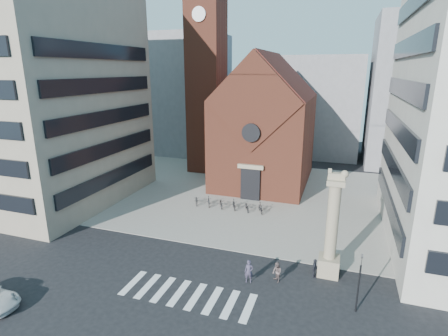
{
  "coord_description": "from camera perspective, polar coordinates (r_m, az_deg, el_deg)",
  "views": [
    {
      "loc": [
        10.05,
        -22.71,
        15.66
      ],
      "look_at": [
        -0.41,
        8.0,
        6.47
      ],
      "focal_mm": 28.0,
      "sensor_mm": 36.0,
      "label": 1
    }
  ],
  "objects": [
    {
      "name": "church",
      "position": [
        49.4,
        6.88,
        6.76
      ],
      "size": [
        12.0,
        16.65,
        18.0
      ],
      "color": "brown",
      "rests_on": "ground"
    },
    {
      "name": "pedestrian_0",
      "position": [
        27.64,
        4.09,
        -16.48
      ],
      "size": [
        0.74,
        0.57,
        1.82
      ],
      "primitive_type": "imported",
      "rotation": [
        0.0,
        0.0,
        0.22
      ],
      "color": "#383246",
      "rests_on": "ground"
    },
    {
      "name": "scooter_5",
      "position": [
        39.83,
        5.98,
        -6.48
      ],
      "size": [
        1.25,
        1.91,
        1.12
      ],
      "primitive_type": "imported",
      "rotation": [
        0.0,
        0.0,
        0.43
      ],
      "color": "black",
      "rests_on": "piazza"
    },
    {
      "name": "bg_block_left",
      "position": [
        69.7,
        -6.93,
        11.87
      ],
      "size": [
        16.0,
        14.0,
        22.0
      ],
      "primitive_type": "cube",
      "color": "gray",
      "rests_on": "ground"
    },
    {
      "name": "scooter_4",
      "position": [
        40.19,
        3.79,
        -6.3
      ],
      "size": [
        1.4,
        2.02,
        1.01
      ],
      "primitive_type": "imported",
      "rotation": [
        0.0,
        0.0,
        0.43
      ],
      "color": "black",
      "rests_on": "piazza"
    },
    {
      "name": "zebra_crossing",
      "position": [
        26.91,
        -5.99,
        -19.87
      ],
      "size": [
        10.2,
        3.2,
        0.01
      ],
      "primitive_type": null,
      "color": "white",
      "rests_on": "ground"
    },
    {
      "name": "pedestrian_2",
      "position": [
        29.06,
        14.57,
        -15.56
      ],
      "size": [
        0.5,
        0.95,
        1.55
      ],
      "primitive_type": "imported",
      "rotation": [
        0.0,
        0.0,
        1.43
      ],
      "color": "#24252C",
      "rests_on": "ground"
    },
    {
      "name": "scooter_2",
      "position": [
        41.04,
        -0.46,
        -5.79
      ],
      "size": [
        1.4,
        2.02,
        1.01
      ],
      "primitive_type": "imported",
      "rotation": [
        0.0,
        0.0,
        0.43
      ],
      "color": "black",
      "rests_on": "piazza"
    },
    {
      "name": "scooter_1",
      "position": [
        41.53,
        -2.51,
        -5.45
      ],
      "size": [
        1.25,
        1.91,
        1.12
      ],
      "primitive_type": "imported",
      "rotation": [
        0.0,
        0.0,
        0.43
      ],
      "color": "black",
      "rests_on": "piazza"
    },
    {
      "name": "pedestrian_1",
      "position": [
        27.96,
        8.64,
        -16.49
      ],
      "size": [
        0.97,
        0.99,
        1.6
      ],
      "primitive_type": "imported",
      "rotation": [
        0.0,
        0.0,
        -0.87
      ],
      "color": "#63504F",
      "rests_on": "ground"
    },
    {
      "name": "bg_block_mid",
      "position": [
        68.16,
        15.53,
        9.64
      ],
      "size": [
        14.0,
        12.0,
        18.0
      ],
      "primitive_type": "cube",
      "color": "gray",
      "rests_on": "ground"
    },
    {
      "name": "traffic_light",
      "position": [
        25.57,
        21.19,
        -16.91
      ],
      "size": [
        0.13,
        0.16,
        4.3
      ],
      "color": "black",
      "rests_on": "ground"
    },
    {
      "name": "piazza",
      "position": [
        45.67,
        4.95,
        -4.27
      ],
      "size": [
        46.0,
        30.0,
        0.05
      ],
      "primitive_type": "cube",
      "color": "gray",
      "rests_on": "ground"
    },
    {
      "name": "campanile",
      "position": [
        54.53,
        -2.88,
        15.87
      ],
      "size": [
        5.5,
        5.5,
        31.2
      ],
      "color": "brown",
      "rests_on": "ground"
    },
    {
      "name": "scooter_3",
      "position": [
        40.57,
        1.64,
        -5.98
      ],
      "size": [
        1.25,
        1.91,
        1.12
      ],
      "primitive_type": "imported",
      "rotation": [
        0.0,
        0.0,
        0.43
      ],
      "color": "black",
      "rests_on": "piazza"
    },
    {
      "name": "bg_block_right",
      "position": [
        65.91,
        29.78,
        10.6
      ],
      "size": [
        16.0,
        14.0,
        24.0
      ],
      "primitive_type": "cube",
      "color": "gray",
      "rests_on": "ground"
    },
    {
      "name": "scooter_0",
      "position": [
        42.11,
        -4.5,
        -5.26
      ],
      "size": [
        1.4,
        2.02,
        1.01
      ],
      "primitive_type": "imported",
      "rotation": [
        0.0,
        0.0,
        0.43
      ],
      "color": "black",
      "rests_on": "piazza"
    },
    {
      "name": "ground",
      "position": [
        29.36,
        -4.47,
        -16.47
      ],
      "size": [
        120.0,
        120.0,
        0.0
      ],
      "primitive_type": "plane",
      "color": "black",
      "rests_on": "ground"
    },
    {
      "name": "lion_column",
      "position": [
        28.46,
        17.13,
        -10.33
      ],
      "size": [
        1.63,
        1.6,
        8.68
      ],
      "color": "gray",
      "rests_on": "ground"
    },
    {
      "name": "building_left",
      "position": [
        47.29,
        -27.83,
        10.81
      ],
      "size": [
        18.0,
        20.0,
        26.0
      ],
      "primitive_type": "cube",
      "color": "gray",
      "rests_on": "ground"
    }
  ]
}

